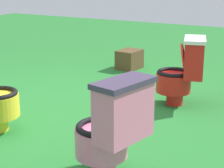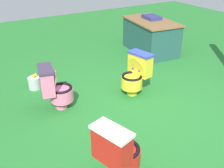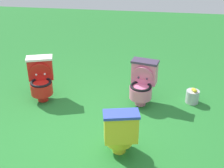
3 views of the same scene
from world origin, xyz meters
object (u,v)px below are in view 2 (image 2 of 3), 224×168
object	(u,v)px
toilet_red	(118,152)
lemon_bucket	(34,83)
toilet_pink	(55,88)
vendor_table	(151,36)
toilet_yellow	(136,74)

from	to	relation	value
toilet_red	lemon_bucket	world-z (taller)	toilet_red
toilet_red	lemon_bucket	size ratio (longest dim) A/B	2.63
toilet_red	toilet_pink	distance (m)	1.71
vendor_table	lemon_bucket	world-z (taller)	vendor_table
vendor_table	lemon_bucket	xyz separation A→B (m)	(0.45, -2.99, -0.28)
vendor_table	lemon_bucket	bearing A→B (deg)	-81.54
toilet_yellow	vendor_table	world-z (taller)	vendor_table
toilet_yellow	toilet_red	bearing A→B (deg)	127.08
toilet_red	vendor_table	distance (m)	4.10
toilet_pink	vendor_table	bearing A→B (deg)	126.67
lemon_bucket	toilet_red	bearing A→B (deg)	4.48
toilet_yellow	toilet_pink	distance (m)	1.39
toilet_yellow	lemon_bucket	distance (m)	1.84
toilet_red	vendor_table	bearing A→B (deg)	119.99
toilet_yellow	lemon_bucket	size ratio (longest dim) A/B	2.63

